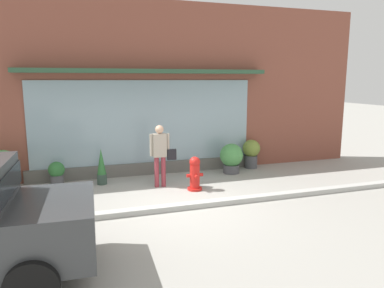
# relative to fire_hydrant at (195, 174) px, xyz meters

# --- Properties ---
(ground_plane) EXTENTS (60.00, 60.00, 0.00)m
(ground_plane) POSITION_rel_fire_hydrant_xyz_m (-0.79, -1.04, -0.43)
(ground_plane) COLOR #9E9B93
(curb_strip) EXTENTS (14.00, 0.24, 0.12)m
(curb_strip) POSITION_rel_fire_hydrant_xyz_m (-0.79, -1.24, -0.37)
(curb_strip) COLOR #B2B2AD
(curb_strip) RESTS_ON ground_plane
(storefront) EXTENTS (14.00, 0.81, 5.04)m
(storefront) POSITION_rel_fire_hydrant_xyz_m (-0.79, 2.15, 2.03)
(storefront) COLOR brown
(storefront) RESTS_ON ground_plane
(fire_hydrant) EXTENTS (0.43, 0.41, 0.87)m
(fire_hydrant) POSITION_rel_fire_hydrant_xyz_m (0.00, 0.00, 0.00)
(fire_hydrant) COLOR red
(fire_hydrant) RESTS_ON ground_plane
(pedestrian_with_handbag) EXTENTS (0.69, 0.22, 1.64)m
(pedestrian_with_handbag) POSITION_rel_fire_hydrant_xyz_m (-0.75, 0.56, 0.53)
(pedestrian_with_handbag) COLOR #8E333D
(pedestrian_with_handbag) RESTS_ON ground_plane
(potted_plant_window_center) EXTENTS (0.56, 0.56, 0.91)m
(potted_plant_window_center) POSITION_rel_fire_hydrant_xyz_m (2.47, 1.69, 0.09)
(potted_plant_window_center) COLOR #4C4C51
(potted_plant_window_center) RESTS_ON ground_plane
(potted_plant_near_hydrant) EXTENTS (0.43, 0.43, 0.65)m
(potted_plant_near_hydrant) POSITION_rel_fire_hydrant_xyz_m (-3.38, 1.50, -0.08)
(potted_plant_near_hydrant) COLOR #4C4C51
(potted_plant_near_hydrant) RESTS_ON ground_plane
(potted_plant_window_right) EXTENTS (0.26, 0.26, 0.99)m
(potted_plant_window_right) POSITION_rel_fire_hydrant_xyz_m (-2.23, 1.27, 0.04)
(potted_plant_window_right) COLOR #33473D
(potted_plant_window_right) RESTS_ON ground_plane
(potted_plant_by_entrance) EXTENTS (0.76, 0.76, 1.06)m
(potted_plant_by_entrance) POSITION_rel_fire_hydrant_xyz_m (-4.63, 1.43, 0.16)
(potted_plant_by_entrance) COLOR #9E6042
(potted_plant_by_entrance) RESTS_ON ground_plane
(potted_plant_trailing_edge) EXTENTS (0.70, 0.70, 0.90)m
(potted_plant_trailing_edge) POSITION_rel_fire_hydrant_xyz_m (1.59, 1.28, 0.06)
(potted_plant_trailing_edge) COLOR #4C4C51
(potted_plant_trailing_edge) RESTS_ON ground_plane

